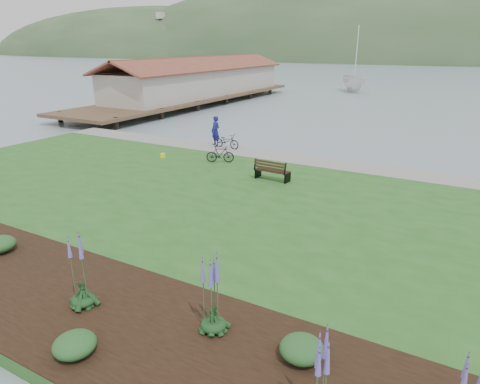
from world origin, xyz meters
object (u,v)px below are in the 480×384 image
object	(u,v)px
park_bench	(272,170)
person	(216,129)
bicycle_a	(227,141)
sailboat	(353,92)

from	to	relation	value
park_bench	person	xyz separation A→B (m)	(-6.53, 5.09, 0.62)
park_bench	bicycle_a	xyz separation A→B (m)	(-5.51, 4.79, -0.05)
person	sailboat	distance (m)	41.24
sailboat	park_bench	bearing A→B (deg)	-113.87
park_bench	bicycle_a	world-z (taller)	park_bench
park_bench	bicycle_a	bearing A→B (deg)	142.21
park_bench	sailboat	world-z (taller)	sailboat
bicycle_a	park_bench	bearing A→B (deg)	-128.64
bicycle_a	sailboat	xyz separation A→B (m)	(-3.01, 41.47, -0.88)
bicycle_a	sailboat	distance (m)	41.58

